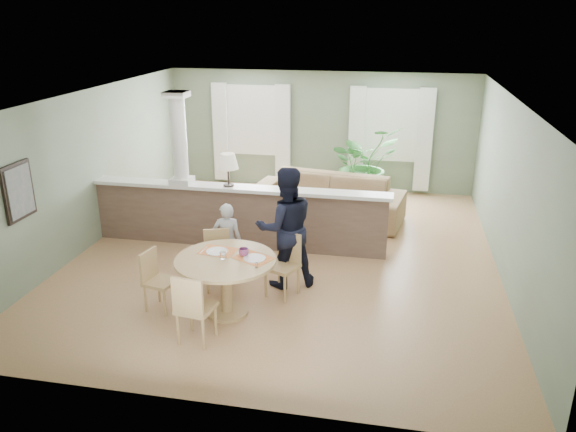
% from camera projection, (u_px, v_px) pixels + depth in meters
% --- Properties ---
extents(ground, '(8.00, 8.00, 0.00)m').
position_uv_depth(ground, '(286.00, 254.00, 9.69)').
color(ground, tan).
rests_on(ground, ground).
extents(room_shell, '(7.02, 8.02, 2.71)m').
position_uv_depth(room_shell, '(291.00, 143.00, 9.65)').
color(room_shell, gray).
rests_on(room_shell, ground).
extents(pony_wall, '(5.32, 0.38, 2.70)m').
position_uv_depth(pony_wall, '(233.00, 208.00, 9.81)').
color(pony_wall, brown).
rests_on(pony_wall, ground).
extents(sofa, '(3.15, 1.65, 0.88)m').
position_uv_depth(sofa, '(326.00, 198.00, 11.17)').
color(sofa, '#9D7955').
rests_on(sofa, ground).
extents(houseplant, '(1.99, 1.98, 1.67)m').
position_uv_depth(houseplant, '(363.00, 164.00, 12.16)').
color(houseplant, '#2C6428').
rests_on(houseplant, ground).
extents(dining_table, '(1.37, 1.37, 0.94)m').
position_uv_depth(dining_table, '(227.00, 270.00, 7.58)').
color(dining_table, tan).
rests_on(dining_table, ground).
extents(chair_far_boy, '(0.51, 0.51, 0.89)m').
position_uv_depth(chair_far_boy, '(217.00, 256.00, 8.42)').
color(chair_far_boy, tan).
rests_on(chair_far_boy, ground).
extents(chair_far_man, '(0.55, 0.55, 0.93)m').
position_uv_depth(chair_far_man, '(285.00, 261.00, 8.19)').
color(chair_far_man, tan).
rests_on(chair_far_man, ground).
extents(chair_near, '(0.48, 0.48, 0.96)m').
position_uv_depth(chair_near, '(193.00, 306.00, 6.92)').
color(chair_near, tan).
rests_on(chair_near, ground).
extents(chair_side, '(0.46, 0.46, 0.86)m').
position_uv_depth(chair_side, '(156.00, 277.00, 7.78)').
color(chair_side, tan).
rests_on(chair_side, ground).
extents(child_person, '(0.50, 0.38, 1.22)m').
position_uv_depth(child_person, '(227.00, 241.00, 8.68)').
color(child_person, '#A6A7AC').
rests_on(child_person, ground).
extents(man_person, '(1.11, 1.01, 1.85)m').
position_uv_depth(man_person, '(286.00, 228.00, 8.33)').
color(man_person, black).
rests_on(man_person, ground).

